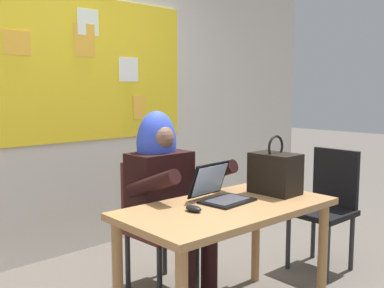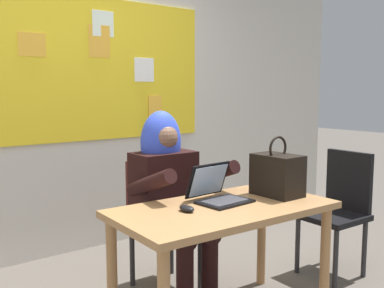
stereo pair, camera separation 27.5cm
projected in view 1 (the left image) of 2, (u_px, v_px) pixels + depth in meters
wall_back_bulletin at (63, 78)px, 3.63m from camera, size 6.51×1.89×2.93m
desk_main at (227, 222)px, 2.58m from camera, size 1.30×0.72×0.72m
chair_at_desk at (154, 217)px, 3.11m from camera, size 0.43×0.43×0.89m
person_costumed at (166, 188)px, 2.99m from camera, size 0.59×0.61×1.24m
laptop at (220, 192)px, 2.67m from camera, size 0.32×0.32×0.22m
computer_mouse at (194, 209)px, 2.43m from camera, size 0.07×0.11×0.03m
handbag at (275, 173)px, 2.85m from camera, size 0.20×0.30×0.38m
chair_extra_corner at (327, 202)px, 3.43m from camera, size 0.44×0.44×0.92m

